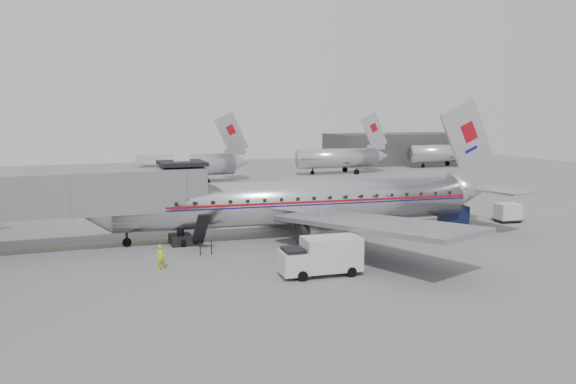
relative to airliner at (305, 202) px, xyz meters
The scene contains 12 objects.
ground 4.15m from the airliner, 103.58° to the right, with size 160.00×160.00×0.00m, color slate.
hangar 72.23m from the airliner, 52.18° to the left, with size 30.00×12.00×6.00m, color #353230.
apron_line 4.76m from the airliner, 53.19° to the left, with size 0.15×60.00×0.01m, color gold.
jet_bridge 17.44m from the airliner, behind, with size 21.00×6.20×7.10m.
distant_aircraft_near 39.14m from the airliner, 93.67° to the left, with size 16.39×3.20×10.26m.
distant_aircraft_mid 49.05m from the airliner, 61.38° to the left, with size 16.39×3.20×10.26m.
distant_aircraft_far 66.86m from the airliner, 44.74° to the left, with size 16.39×3.20×10.26m.
airliner is the anchor object (origin of this frame).
service_van 11.40m from the airliner, 106.76° to the right, with size 5.15×2.27×2.37m.
baggage_cart_navy 14.01m from the airliner, ahead, with size 2.74×2.33×1.87m.
baggage_cart_white 20.00m from the airliner, ahead, with size 2.36×1.90×1.72m.
ramp_worker 14.04m from the airliner, 153.42° to the right, with size 0.61×0.40×1.67m, color #BACE18.
Camera 1 is at (-16.21, -38.82, 9.92)m, focal length 35.00 mm.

